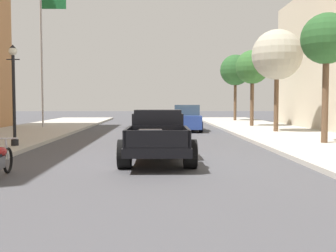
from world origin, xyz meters
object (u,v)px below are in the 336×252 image
object	(u,v)px
flagpole	(45,43)
hotrod_truck_black	(158,136)
street_tree_second	(277,55)
street_lamp_near	(14,87)
street_tree_nearest	(326,40)
car_background_blue	(187,119)
street_tree_third	(252,68)
street_tree_farthest	(235,70)

from	to	relation	value
flagpole	hotrod_truck_black	bearing A→B (deg)	-63.27
street_tree_second	street_lamp_near	bearing A→B (deg)	-148.97
street_lamp_near	flagpole	size ratio (longest dim) A/B	0.42
hotrod_truck_black	street_tree_nearest	distance (m)	8.64
street_lamp_near	car_background_blue	bearing A→B (deg)	53.40
flagpole	car_background_blue	bearing A→B (deg)	-11.92
hotrod_truck_black	street_tree_third	distance (m)	17.59
hotrod_truck_black	street_tree_second	bearing A→B (deg)	56.95
street_tree_third	street_tree_second	bearing A→B (deg)	-88.76
street_lamp_near	street_tree_nearest	size ratio (longest dim) A/B	0.73
car_background_blue	street_tree_second	size ratio (longest dim) A/B	0.76
car_background_blue	street_tree_third	xyz separation A→B (m)	(4.82, 2.98, 3.48)
hotrod_truck_black	street_tree_farthest	size ratio (longest dim) A/B	0.82
street_lamp_near	street_tree_second	xyz separation A→B (m)	(12.28, 7.38, 2.10)
hotrod_truck_black	flagpole	bearing A→B (deg)	116.73
street_tree_nearest	flagpole	bearing A→B (deg)	142.42
street_tree_second	street_tree_farthest	bearing A→B (deg)	88.50
car_background_blue	street_tree_third	bearing A→B (deg)	31.72
flagpole	street_tree_second	xyz separation A→B (m)	(14.28, -4.47, -1.29)
street_lamp_near	street_tree_third	size ratio (longest dim) A/B	0.72
car_background_blue	street_tree_nearest	distance (m)	10.97
street_tree_farthest	street_tree_nearest	bearing A→B (deg)	-90.81
car_background_blue	flagpole	size ratio (longest dim) A/B	0.48
street_tree_second	street_tree_farthest	world-z (taller)	street_tree_farthest
street_tree_farthest	street_tree_second	bearing A→B (deg)	-91.50
street_tree_second	street_tree_farthest	distance (m)	14.28
street_tree_nearest	street_tree_third	size ratio (longest dim) A/B	0.99
hotrod_truck_black	car_background_blue	world-z (taller)	car_background_blue
street_tree_nearest	car_background_blue	bearing A→B (deg)	118.92
flagpole	street_tree_third	xyz separation A→B (m)	(14.17, 1.01, -1.52)
flagpole	street_tree_farthest	size ratio (longest dim) A/B	1.52
flagpole	street_tree_farthest	xyz separation A→B (m)	(14.66, 9.80, -1.03)
street_tree_third	street_tree_farthest	size ratio (longest dim) A/B	0.88
street_tree_farthest	street_tree_third	bearing A→B (deg)	-93.20
hotrod_truck_black	street_tree_farthest	bearing A→B (deg)	73.84
flagpole	street_tree_second	distance (m)	15.02
flagpole	street_tree_nearest	distance (m)	18.18
street_tree_farthest	car_background_blue	bearing A→B (deg)	-114.28
street_lamp_near	flagpole	bearing A→B (deg)	99.61
hotrod_truck_black	street_tree_third	world-z (taller)	street_tree_third
street_lamp_near	street_tree_nearest	xyz separation A→B (m)	(12.36, 0.80, 1.95)
flagpole	street_tree_second	bearing A→B (deg)	-17.37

